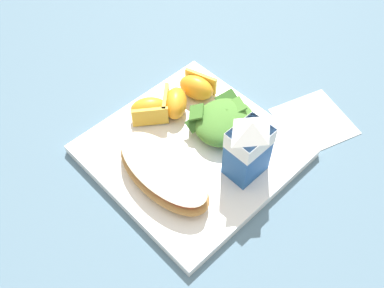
# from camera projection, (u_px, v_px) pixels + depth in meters

# --- Properties ---
(ground) EXTENTS (3.00, 3.00, 0.00)m
(ground) POSITION_uv_depth(u_px,v_px,m) (192.00, 154.00, 0.69)
(ground) COLOR slate
(white_plate) EXTENTS (0.28, 0.28, 0.02)m
(white_plate) POSITION_uv_depth(u_px,v_px,m) (192.00, 151.00, 0.68)
(white_plate) COLOR white
(white_plate) RESTS_ON ground
(cheesy_pizza_bread) EXTENTS (0.08, 0.17, 0.04)m
(cheesy_pizza_bread) POSITION_uv_depth(u_px,v_px,m) (163.00, 173.00, 0.63)
(cheesy_pizza_bread) COLOR #B77F42
(cheesy_pizza_bread) RESTS_ON white_plate
(green_salad_pile) EXTENTS (0.10, 0.11, 0.04)m
(green_salad_pile) POSITION_uv_depth(u_px,v_px,m) (224.00, 122.00, 0.68)
(green_salad_pile) COLOR #4C8433
(green_salad_pile) RESTS_ON white_plate
(milk_carton) EXTENTS (0.06, 0.04, 0.11)m
(milk_carton) POSITION_uv_depth(u_px,v_px,m) (249.00, 146.00, 0.61)
(milk_carton) COLOR #23569E
(milk_carton) RESTS_ON white_plate
(orange_wedge_front) EXTENTS (0.05, 0.07, 0.04)m
(orange_wedge_front) POSITION_uv_depth(u_px,v_px,m) (197.00, 87.00, 0.73)
(orange_wedge_front) COLOR orange
(orange_wedge_front) RESTS_ON white_plate
(orange_wedge_middle) EXTENTS (0.07, 0.07, 0.04)m
(orange_wedge_middle) POSITION_uv_depth(u_px,v_px,m) (174.00, 103.00, 0.71)
(orange_wedge_middle) COLOR orange
(orange_wedge_middle) RESTS_ON white_plate
(orange_wedge_rear) EXTENTS (0.07, 0.06, 0.04)m
(orange_wedge_rear) POSITION_uv_depth(u_px,v_px,m) (150.00, 110.00, 0.70)
(orange_wedge_rear) COLOR orange
(orange_wedge_rear) RESTS_ON white_plate
(paper_napkin) EXTENTS (0.14, 0.14, 0.00)m
(paper_napkin) POSITION_uv_depth(u_px,v_px,m) (314.00, 121.00, 0.73)
(paper_napkin) COLOR white
(paper_napkin) RESTS_ON ground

